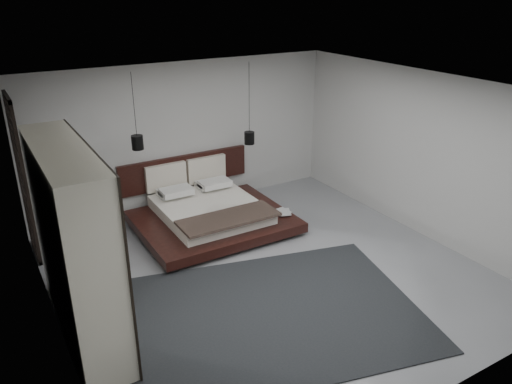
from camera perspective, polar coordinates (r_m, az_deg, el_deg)
floor at (r=7.70m, az=1.48°, el=-9.22°), size 6.00×6.00×0.00m
ceiling at (r=6.66m, az=1.72°, el=11.68°), size 6.00×6.00×0.00m
wall_back at (r=9.59m, az=-8.03°, el=6.30°), size 6.00×0.00×6.00m
wall_front at (r=5.08m, az=20.23°, el=-10.67°), size 6.00×0.00×6.00m
wall_left at (r=6.16m, az=-22.88°, el=-4.97°), size 0.00×6.00×6.00m
wall_right at (r=8.94m, az=18.15°, el=4.15°), size 0.00×6.00×6.00m
lattice_screen at (r=8.46m, az=-25.12°, el=1.34°), size 0.05×0.90×2.60m
bed at (r=9.03m, az=-5.38°, el=-2.28°), size 2.61×2.32×1.05m
book_lower at (r=9.01m, az=2.53°, el=-2.40°), size 0.23×0.30×0.03m
book_upper at (r=8.97m, az=2.53°, el=-2.34°), size 0.33×0.37×0.02m
pendant_left at (r=8.53m, az=-13.40°, el=5.54°), size 0.20×0.20×1.28m
pendant_right at (r=9.42m, az=-0.77°, el=6.22°), size 0.19×0.19×1.52m
wardrobe at (r=6.30m, az=-19.99°, el=-5.76°), size 0.59×2.48×2.43m
rug at (r=6.84m, az=1.49°, el=-13.75°), size 4.52×3.69×0.02m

